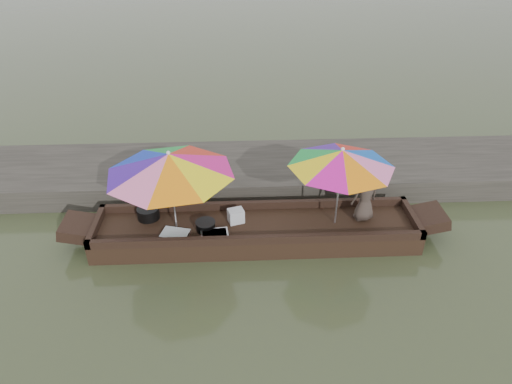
{
  "coord_description": "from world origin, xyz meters",
  "views": [
    {
      "loc": [
        -0.33,
        -6.83,
        5.3
      ],
      "look_at": [
        0.0,
        0.1,
        1.0
      ],
      "focal_mm": 32.0,
      "sensor_mm": 36.0,
      "label": 1
    }
  ],
  "objects_px": {
    "boat_hull": "(256,232)",
    "vendor": "(365,195)",
    "tray_scallop": "(175,234)",
    "charcoal_grill": "(206,226)",
    "umbrella_bow": "(173,191)",
    "umbrella_stern": "(339,187)",
    "cooking_pot": "(148,213)",
    "tray_crayfish": "(215,235)",
    "supply_bag": "(236,216)"
  },
  "relations": [
    {
      "from": "cooking_pot",
      "to": "tray_scallop",
      "type": "distance_m",
      "value": 0.8
    },
    {
      "from": "tray_scallop",
      "to": "boat_hull",
      "type": "bearing_deg",
      "value": 9.97
    },
    {
      "from": "umbrella_stern",
      "to": "boat_hull",
      "type": "bearing_deg",
      "value": 180.0
    },
    {
      "from": "tray_crayfish",
      "to": "umbrella_stern",
      "type": "xyz_separation_m",
      "value": [
        2.22,
        0.35,
        0.73
      ]
    },
    {
      "from": "boat_hull",
      "to": "tray_crayfish",
      "type": "relative_size",
      "value": 12.27
    },
    {
      "from": "boat_hull",
      "to": "charcoal_grill",
      "type": "bearing_deg",
      "value": -173.2
    },
    {
      "from": "tray_crayfish",
      "to": "vendor",
      "type": "distance_m",
      "value": 2.83
    },
    {
      "from": "cooking_pot",
      "to": "vendor",
      "type": "height_order",
      "value": "vendor"
    },
    {
      "from": "tray_scallop",
      "to": "supply_bag",
      "type": "relative_size",
      "value": 1.73
    },
    {
      "from": "tray_scallop",
      "to": "supply_bag",
      "type": "bearing_deg",
      "value": 18.95
    },
    {
      "from": "tray_scallop",
      "to": "cooking_pot",
      "type": "bearing_deg",
      "value": 134.0
    },
    {
      "from": "charcoal_grill",
      "to": "umbrella_stern",
      "type": "height_order",
      "value": "umbrella_stern"
    },
    {
      "from": "tray_scallop",
      "to": "supply_bag",
      "type": "distance_m",
      "value": 1.16
    },
    {
      "from": "tray_crayfish",
      "to": "charcoal_grill",
      "type": "distance_m",
      "value": 0.29
    },
    {
      "from": "charcoal_grill",
      "to": "vendor",
      "type": "bearing_deg",
      "value": 4.34
    },
    {
      "from": "tray_crayfish",
      "to": "tray_scallop",
      "type": "height_order",
      "value": "tray_crayfish"
    },
    {
      "from": "boat_hull",
      "to": "umbrella_bow",
      "type": "relative_size",
      "value": 2.65
    },
    {
      "from": "charcoal_grill",
      "to": "tray_crayfish",
      "type": "bearing_deg",
      "value": -54.7
    },
    {
      "from": "tray_crayfish",
      "to": "charcoal_grill",
      "type": "height_order",
      "value": "charcoal_grill"
    },
    {
      "from": "charcoal_grill",
      "to": "umbrella_bow",
      "type": "relative_size",
      "value": 0.15
    },
    {
      "from": "supply_bag",
      "to": "umbrella_bow",
      "type": "bearing_deg",
      "value": -173.88
    },
    {
      "from": "umbrella_stern",
      "to": "charcoal_grill",
      "type": "bearing_deg",
      "value": -177.36
    },
    {
      "from": "cooking_pot",
      "to": "charcoal_grill",
      "type": "bearing_deg",
      "value": -21.39
    },
    {
      "from": "vendor",
      "to": "umbrella_stern",
      "type": "xyz_separation_m",
      "value": [
        -0.54,
        -0.11,
        0.26
      ]
    },
    {
      "from": "tray_crayfish",
      "to": "cooking_pot",
      "type": "bearing_deg",
      "value": 152.15
    },
    {
      "from": "boat_hull",
      "to": "tray_scallop",
      "type": "xyz_separation_m",
      "value": [
        -1.46,
        -0.26,
        0.21
      ]
    },
    {
      "from": "cooking_pot",
      "to": "boat_hull",
      "type": "bearing_deg",
      "value": -8.95
    },
    {
      "from": "tray_crayfish",
      "to": "umbrella_stern",
      "type": "distance_m",
      "value": 2.36
    },
    {
      "from": "tray_crayfish",
      "to": "vendor",
      "type": "bearing_deg",
      "value": 9.48
    },
    {
      "from": "cooking_pot",
      "to": "umbrella_bow",
      "type": "xyz_separation_m",
      "value": [
        0.55,
        -0.32,
        0.67
      ]
    },
    {
      "from": "supply_bag",
      "to": "umbrella_stern",
      "type": "distance_m",
      "value": 1.95
    },
    {
      "from": "vendor",
      "to": "umbrella_stern",
      "type": "relative_size",
      "value": 0.55
    },
    {
      "from": "boat_hull",
      "to": "tray_crayfish",
      "type": "xyz_separation_m",
      "value": [
        -0.75,
        -0.35,
        0.22
      ]
    },
    {
      "from": "supply_bag",
      "to": "umbrella_stern",
      "type": "relative_size",
      "value": 0.15
    },
    {
      "from": "supply_bag",
      "to": "vendor",
      "type": "relative_size",
      "value": 0.27
    },
    {
      "from": "charcoal_grill",
      "to": "vendor",
      "type": "distance_m",
      "value": 2.97
    },
    {
      "from": "umbrella_bow",
      "to": "vendor",
      "type": "bearing_deg",
      "value": 1.85
    },
    {
      "from": "boat_hull",
      "to": "umbrella_bow",
      "type": "distance_m",
      "value": 1.75
    },
    {
      "from": "charcoal_grill",
      "to": "boat_hull",
      "type": "bearing_deg",
      "value": 6.8
    },
    {
      "from": "umbrella_stern",
      "to": "cooking_pot",
      "type": "bearing_deg",
      "value": 174.78
    },
    {
      "from": "tray_crayfish",
      "to": "umbrella_bow",
      "type": "xyz_separation_m",
      "value": [
        -0.71,
        0.35,
        0.73
      ]
    },
    {
      "from": "tray_crayfish",
      "to": "umbrella_stern",
      "type": "bearing_deg",
      "value": 8.93
    },
    {
      "from": "boat_hull",
      "to": "vendor",
      "type": "xyz_separation_m",
      "value": [
        2.0,
        0.11,
        0.69
      ]
    },
    {
      "from": "tray_crayfish",
      "to": "vendor",
      "type": "xyz_separation_m",
      "value": [
        2.76,
        0.46,
        0.47
      ]
    },
    {
      "from": "cooking_pot",
      "to": "tray_crayfish",
      "type": "bearing_deg",
      "value": -27.85
    },
    {
      "from": "tray_scallop",
      "to": "charcoal_grill",
      "type": "relative_size",
      "value": 1.42
    },
    {
      "from": "tray_scallop",
      "to": "vendor",
      "type": "height_order",
      "value": "vendor"
    },
    {
      "from": "supply_bag",
      "to": "umbrella_stern",
      "type": "bearing_deg",
      "value": -3.65
    },
    {
      "from": "tray_scallop",
      "to": "umbrella_stern",
      "type": "bearing_deg",
      "value": 5.02
    },
    {
      "from": "tray_crayfish",
      "to": "umbrella_bow",
      "type": "height_order",
      "value": "umbrella_bow"
    }
  ]
}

